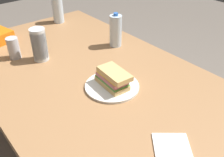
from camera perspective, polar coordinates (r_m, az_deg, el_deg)
The scene contains 8 objects.
dining_table at distance 1.34m, azimuth -3.50°, elevation -2.79°, with size 1.84×0.99×0.76m.
paper_plate at distance 1.22m, azimuth 0.00°, elevation -1.72°, with size 0.26×0.26×0.01m, color white.
sandwich at distance 1.19m, azimuth 0.18°, elevation 0.06°, with size 0.19×0.11×0.08m.
water_bottle_tall at distance 1.97m, azimuth -12.07°, elevation 15.02°, with size 0.08×0.08×0.21m.
plastic_cup_stack at distance 1.46m, azimuth -15.98°, elevation 7.31°, with size 0.08×0.08×0.18m.
water_bottle_spare at distance 1.57m, azimuth 0.82°, elevation 10.65°, with size 0.07×0.07×0.21m.
soda_can_silver at distance 1.54m, azimuth -21.19°, elevation 6.39°, with size 0.07×0.07×0.12m, color silver.
paper_napkin at distance 0.97m, azimuth 13.28°, elevation -14.70°, with size 0.13×0.13×0.01m, color white.
Camera 1 is at (0.88, -0.62, 1.47)m, focal length 40.80 mm.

